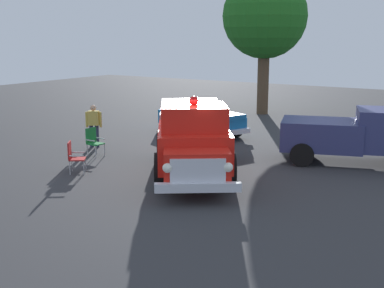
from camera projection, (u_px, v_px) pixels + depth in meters
name	position (u px, v px, depth m)	size (l,w,h in m)	color
ground_plane	(194.00, 177.00, 16.05)	(60.00, 60.00, 0.00)	#333335
vintage_fire_truck	(192.00, 137.00, 16.15)	(6.11, 5.20, 2.59)	black
classic_hot_rod	(201.00, 118.00, 22.72)	(3.35, 4.74, 1.46)	black
parked_pickup	(352.00, 135.00, 17.56)	(3.22, 5.12, 1.90)	black
lawn_chair_near_truck	(202.00, 133.00, 19.97)	(0.69, 0.69, 1.02)	#B7BABF
lawn_chair_by_car	(93.00, 140.00, 18.72)	(0.55, 0.54, 1.02)	#B7BABF
lawn_chair_spare	(74.00, 155.00, 16.37)	(0.69, 0.69, 1.02)	#B7BABF
spectator_seated	(203.00, 131.00, 19.82)	(0.64, 0.64, 1.29)	#383842
spectator_standing	(94.00, 123.00, 20.04)	(0.43, 0.61, 1.68)	#2D334C
oak_tree_left	(265.00, 17.00, 27.70)	(4.58, 4.58, 7.61)	brown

